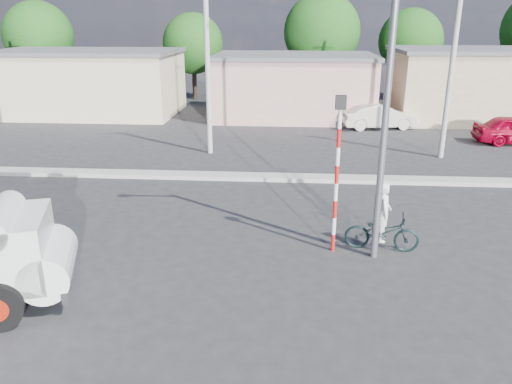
# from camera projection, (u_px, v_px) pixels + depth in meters

# --- Properties ---
(ground_plane) EXTENTS (120.00, 120.00, 0.00)m
(ground_plane) POSITION_uv_depth(u_px,v_px,m) (212.00, 272.00, 12.91)
(ground_plane) COLOR #27272A
(ground_plane) RESTS_ON ground
(median) EXTENTS (40.00, 0.80, 0.16)m
(median) POSITION_uv_depth(u_px,v_px,m) (243.00, 177.00, 20.42)
(median) COLOR #99968E
(median) RESTS_ON ground
(bicycle) EXTENTS (2.12, 0.95, 1.08)m
(bicycle) POSITION_uv_depth(u_px,v_px,m) (382.00, 232.00, 13.99)
(bicycle) COLOR black
(bicycle) RESTS_ON ground
(cyclist) EXTENTS (0.47, 0.66, 1.68)m
(cyclist) POSITION_uv_depth(u_px,v_px,m) (383.00, 222.00, 13.89)
(cyclist) COLOR white
(cyclist) RESTS_ON ground
(car_cream) EXTENTS (4.67, 2.36, 1.47)m
(car_cream) POSITION_uv_depth(u_px,v_px,m) (379.00, 116.00, 29.51)
(car_cream) COLOR beige
(car_cream) RESTS_ON ground
(traffic_pole) EXTENTS (0.28, 0.18, 4.36)m
(traffic_pole) POSITION_uv_depth(u_px,v_px,m) (337.00, 162.00, 13.25)
(traffic_pole) COLOR red
(traffic_pole) RESTS_ON ground
(streetlight) EXTENTS (2.34, 0.22, 9.00)m
(streetlight) POSITION_uv_depth(u_px,v_px,m) (383.00, 73.00, 12.12)
(streetlight) COLOR slate
(streetlight) RESTS_ON ground
(building_row) EXTENTS (37.80, 7.30, 4.44)m
(building_row) POSITION_uv_depth(u_px,v_px,m) (280.00, 84.00, 32.85)
(building_row) COLOR beige
(building_row) RESTS_ON ground
(tree_row) EXTENTS (43.62, 7.43, 8.42)m
(tree_row) POSITION_uv_depth(u_px,v_px,m) (318.00, 35.00, 37.79)
(tree_row) COLOR #38281E
(tree_row) RESTS_ON ground
(utility_poles) EXTENTS (35.40, 0.24, 8.00)m
(utility_poles) POSITION_uv_depth(u_px,v_px,m) (322.00, 68.00, 22.65)
(utility_poles) COLOR #99968E
(utility_poles) RESTS_ON ground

